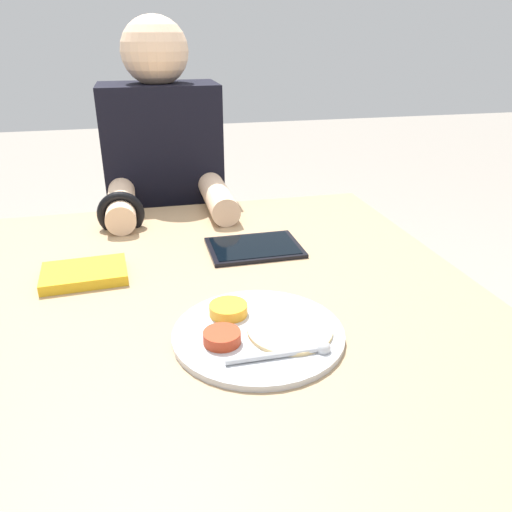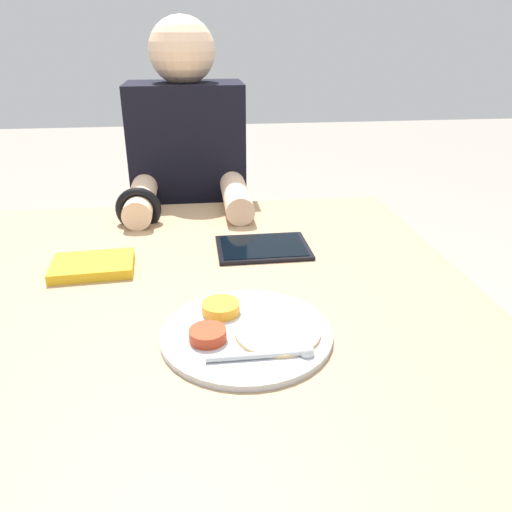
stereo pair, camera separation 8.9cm
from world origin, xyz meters
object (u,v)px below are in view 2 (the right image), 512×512
red_notebook (93,266)px  tablet_device (263,248)px  thali_tray (246,332)px  person_diner (192,232)px

red_notebook → tablet_device: bearing=10.0°
thali_tray → person_diner: 0.83m
thali_tray → person_diner: (-0.08, 0.82, -0.15)m
red_notebook → thali_tray: bearing=-44.5°
tablet_device → red_notebook: bearing=-170.0°
red_notebook → person_diner: bearing=71.0°
person_diner → thali_tray: bearing=-84.1°
red_notebook → tablet_device: 0.35m
thali_tray → person_diner: person_diner is taller
person_diner → tablet_device: bearing=-72.3°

